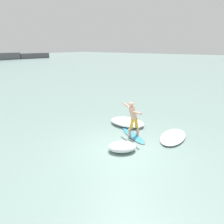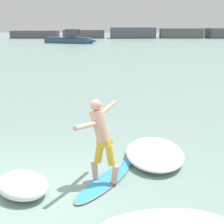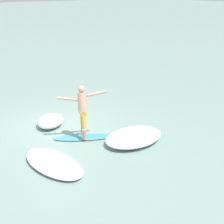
{
  "view_description": "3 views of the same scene",
  "coord_description": "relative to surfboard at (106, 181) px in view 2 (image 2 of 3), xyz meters",
  "views": [
    {
      "loc": [
        -7.01,
        -4.71,
        4.23
      ],
      "look_at": [
        1.81,
        1.94,
        0.83
      ],
      "focal_mm": 35.0,
      "sensor_mm": 36.0,
      "label": 1
    },
    {
      "loc": [
        1.49,
        -5.43,
        3.17
      ],
      "look_at": [
        1.54,
        2.21,
        0.97
      ],
      "focal_mm": 50.0,
      "sensor_mm": 36.0,
      "label": 2
    },
    {
      "loc": [
        9.25,
        -4.61,
        4.62
      ],
      "look_at": [
        1.83,
        1.14,
        0.87
      ],
      "focal_mm": 50.0,
      "sensor_mm": 36.0,
      "label": 3
    }
  ],
  "objects": [
    {
      "name": "ground_plane",
      "position": [
        -1.4,
        -0.34,
        -0.03
      ],
      "size": [
        200.0,
        200.0,
        0.0
      ],
      "primitive_type": "plane",
      "color": "gray"
    },
    {
      "name": "rock_jetty_breakwater",
      "position": [
        12.5,
        61.66,
        0.92
      ],
      "size": [
        61.18,
        5.21,
        2.19
      ],
      "color": "#554A56",
      "rests_on": "ground"
    },
    {
      "name": "surfboard",
      "position": [
        0.0,
        0.0,
        0.0
      ],
      "size": [
        1.44,
        2.02,
        0.2
      ],
      "color": "#3598C4",
      "rests_on": "ground"
    },
    {
      "name": "surfer",
      "position": [
        -0.08,
        0.0,
        1.02
      ],
      "size": [
        0.86,
        1.46,
        1.69
      ],
      "color": "#D89F87",
      "rests_on": "surfboard"
    },
    {
      "name": "fishing_boat_near_jetty",
      "position": [
        -6.09,
        44.6,
        0.65
      ],
      "size": [
        8.75,
        4.64,
        3.08
      ],
      "color": "#2F4B6C",
      "rests_on": "ground"
    },
    {
      "name": "wave_foam_at_tail",
      "position": [
        -1.58,
        -0.43,
        0.15
      ],
      "size": [
        1.44,
        1.43,
        0.37
      ],
      "color": "white",
      "rests_on": "ground"
    },
    {
      "name": "wave_foam_at_nose",
      "position": [
        1.16,
        1.11,
        0.13
      ],
      "size": [
        1.44,
        2.06,
        0.31
      ],
      "color": "white",
      "rests_on": "ground"
    }
  ]
}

